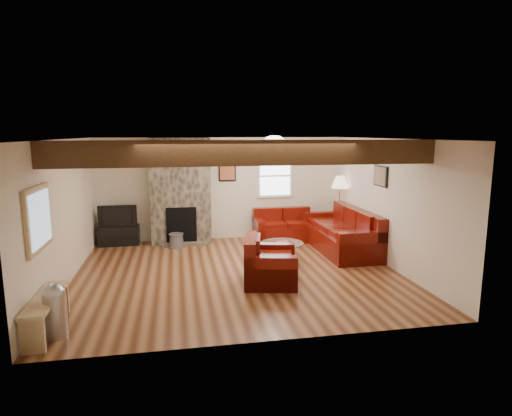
{
  "coord_description": "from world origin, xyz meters",
  "views": [
    {
      "loc": [
        -1.09,
        -7.68,
        2.61
      ],
      "look_at": [
        0.43,
        0.4,
        1.16
      ],
      "focal_mm": 30.0,
      "sensor_mm": 36.0,
      "label": 1
    }
  ],
  "objects_px": {
    "loveseat": "(284,225)",
    "floor_lamp": "(340,186)",
    "coffee_table": "(282,253)",
    "television": "(118,215)",
    "armchair_red": "(271,260)",
    "sofa_three": "(340,230)",
    "tv_cabinet": "(119,235)"
  },
  "relations": [
    {
      "from": "armchair_red",
      "to": "floor_lamp",
      "type": "height_order",
      "value": "floor_lamp"
    },
    {
      "from": "sofa_three",
      "to": "coffee_table",
      "type": "distance_m",
      "value": 1.67
    },
    {
      "from": "armchair_red",
      "to": "television",
      "type": "bearing_deg",
      "value": 54.63
    },
    {
      "from": "coffee_table",
      "to": "floor_lamp",
      "type": "bearing_deg",
      "value": 40.92
    },
    {
      "from": "sofa_three",
      "to": "floor_lamp",
      "type": "distance_m",
      "value": 1.3
    },
    {
      "from": "armchair_red",
      "to": "tv_cabinet",
      "type": "xyz_separation_m",
      "value": [
        -2.94,
        3.18,
        -0.18
      ]
    },
    {
      "from": "sofa_three",
      "to": "tv_cabinet",
      "type": "height_order",
      "value": "sofa_three"
    },
    {
      "from": "coffee_table",
      "to": "armchair_red",
      "type": "bearing_deg",
      "value": -113.87
    },
    {
      "from": "armchair_red",
      "to": "coffee_table",
      "type": "bearing_deg",
      "value": -12.05
    },
    {
      "from": "coffee_table",
      "to": "floor_lamp",
      "type": "height_order",
      "value": "floor_lamp"
    },
    {
      "from": "sofa_three",
      "to": "floor_lamp",
      "type": "height_order",
      "value": "floor_lamp"
    },
    {
      "from": "sofa_three",
      "to": "armchair_red",
      "type": "distance_m",
      "value": 2.65
    },
    {
      "from": "armchair_red",
      "to": "floor_lamp",
      "type": "relative_size",
      "value": 0.64
    },
    {
      "from": "sofa_three",
      "to": "coffee_table",
      "type": "relative_size",
      "value": 2.8
    },
    {
      "from": "loveseat",
      "to": "television",
      "type": "distance_m",
      "value": 3.96
    },
    {
      "from": "tv_cabinet",
      "to": "television",
      "type": "bearing_deg",
      "value": 0.0
    },
    {
      "from": "loveseat",
      "to": "tv_cabinet",
      "type": "distance_m",
      "value": 3.95
    },
    {
      "from": "coffee_table",
      "to": "floor_lamp",
      "type": "xyz_separation_m",
      "value": [
        1.82,
        1.58,
        1.14
      ]
    },
    {
      "from": "television",
      "to": "floor_lamp",
      "type": "distance_m",
      "value": 5.31
    },
    {
      "from": "armchair_red",
      "to": "television",
      "type": "xyz_separation_m",
      "value": [
        -2.94,
        3.18,
        0.3
      ]
    },
    {
      "from": "coffee_table",
      "to": "television",
      "type": "xyz_separation_m",
      "value": [
        -3.42,
        2.1,
        0.5
      ]
    },
    {
      "from": "coffee_table",
      "to": "tv_cabinet",
      "type": "distance_m",
      "value": 4.01
    },
    {
      "from": "sofa_three",
      "to": "television",
      "type": "bearing_deg",
      "value": -106.3
    },
    {
      "from": "armchair_red",
      "to": "tv_cabinet",
      "type": "height_order",
      "value": "armchair_red"
    },
    {
      "from": "loveseat",
      "to": "television",
      "type": "xyz_separation_m",
      "value": [
        -3.93,
        0.3,
        0.33
      ]
    },
    {
      "from": "armchair_red",
      "to": "floor_lamp",
      "type": "distance_m",
      "value": 3.64
    },
    {
      "from": "tv_cabinet",
      "to": "sofa_three",
      "type": "bearing_deg",
      "value": -16.1
    },
    {
      "from": "loveseat",
      "to": "floor_lamp",
      "type": "distance_m",
      "value": 1.64
    },
    {
      "from": "coffee_table",
      "to": "loveseat",
      "type": "bearing_deg",
      "value": 74.14
    },
    {
      "from": "coffee_table",
      "to": "television",
      "type": "bearing_deg",
      "value": 148.51
    },
    {
      "from": "floor_lamp",
      "to": "armchair_red",
      "type": "bearing_deg",
      "value": -130.85
    },
    {
      "from": "television",
      "to": "floor_lamp",
      "type": "xyz_separation_m",
      "value": [
        5.25,
        -0.51,
        0.64
      ]
    }
  ]
}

